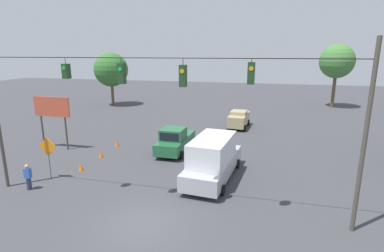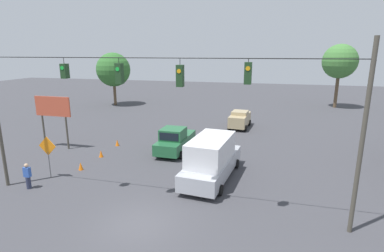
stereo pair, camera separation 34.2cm
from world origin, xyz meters
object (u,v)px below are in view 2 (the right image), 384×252
(traffic_cone_second, at_px, (101,154))
(work_zone_sign, at_px, (48,149))
(overhead_signal_span, at_px, (152,106))
(sedan_tan_oncoming_deep, at_px, (240,119))
(pickup_truck_green_withflow_mid, at_px, (175,140))
(box_truck_silver_crossing_near, at_px, (212,158))
(tree_horizon_left, at_px, (113,70))
(pedestrian, at_px, (28,176))
(tree_horizon_right, at_px, (340,62))
(roadside_billboard, at_px, (53,111))
(traffic_cone_nearest, at_px, (81,166))
(traffic_cone_third, at_px, (117,143))

(traffic_cone_second, xyz_separation_m, work_zone_sign, (1.06, 4.45, 1.71))
(overhead_signal_span, xyz_separation_m, work_zone_sign, (8.08, -1.67, -3.53))
(sedan_tan_oncoming_deep, distance_m, pickup_truck_green_withflow_mid, 10.55)
(box_truck_silver_crossing_near, bearing_deg, tree_horizon_left, -49.89)
(pedestrian, bearing_deg, sedan_tan_oncoming_deep, -120.32)
(overhead_signal_span, height_order, work_zone_sign, overhead_signal_span)
(pedestrian, distance_m, tree_horizon_left, 30.23)
(pickup_truck_green_withflow_mid, bearing_deg, box_truck_silver_crossing_near, 130.70)
(sedan_tan_oncoming_deep, xyz_separation_m, pedestrian, (10.88, 18.60, -0.17))
(tree_horizon_right, bearing_deg, work_zone_sign, 54.79)
(pickup_truck_green_withflow_mid, xyz_separation_m, roadside_billboard, (10.31, 1.69, 2.30))
(box_truck_silver_crossing_near, distance_m, traffic_cone_second, 9.56)
(traffic_cone_second, distance_m, roadside_billboard, 5.95)
(traffic_cone_second, height_order, tree_horizon_right, tree_horizon_right)
(traffic_cone_second, relative_size, pedestrian, 0.35)
(traffic_cone_nearest, bearing_deg, work_zone_sign, 56.75)
(traffic_cone_nearest, bearing_deg, sedan_tan_oncoming_deep, -122.28)
(traffic_cone_third, bearing_deg, sedan_tan_oncoming_deep, -136.21)
(pedestrian, bearing_deg, box_truck_silver_crossing_near, -157.77)
(sedan_tan_oncoming_deep, bearing_deg, tree_horizon_left, -25.23)
(sedan_tan_oncoming_deep, bearing_deg, tree_horizon_right, -127.99)
(overhead_signal_span, relative_size, work_zone_sign, 6.96)
(sedan_tan_oncoming_deep, xyz_separation_m, traffic_cone_nearest, (9.59, 15.19, -0.69))
(traffic_cone_third, xyz_separation_m, tree_horizon_left, (10.68, -19.11, 5.19))
(traffic_cone_third, relative_size, work_zone_sign, 0.20)
(traffic_cone_second, height_order, roadside_billboard, roadside_billboard)
(pickup_truck_green_withflow_mid, relative_size, roadside_billboard, 1.20)
(traffic_cone_third, relative_size, pedestrian, 0.35)
(traffic_cone_third, height_order, work_zone_sign, work_zone_sign)
(overhead_signal_span, bearing_deg, traffic_cone_second, -41.07)
(roadside_billboard, relative_size, work_zone_sign, 1.59)
(pedestrian, height_order, tree_horizon_right, tree_horizon_right)
(work_zone_sign, bearing_deg, pickup_truck_green_withflow_mid, -131.09)
(sedan_tan_oncoming_deep, relative_size, roadside_billboard, 0.97)
(pedestrian, bearing_deg, work_zone_sign, -95.69)
(traffic_cone_second, relative_size, work_zone_sign, 0.20)
(roadside_billboard, bearing_deg, overhead_signal_span, 148.93)
(box_truck_silver_crossing_near, bearing_deg, overhead_signal_span, 61.81)
(tree_horizon_left, xyz_separation_m, tree_horizon_right, (-33.08, -6.41, 1.30))
(traffic_cone_nearest, bearing_deg, box_truck_silver_crossing_near, -174.44)
(sedan_tan_oncoming_deep, xyz_separation_m, box_truck_silver_crossing_near, (0.34, 14.29, 0.44))
(overhead_signal_span, relative_size, pedestrian, 12.23)
(traffic_cone_second, bearing_deg, pedestrian, 78.74)
(box_truck_silver_crossing_near, bearing_deg, roadside_billboard, -11.78)
(work_zone_sign, relative_size, tree_horizon_left, 0.35)
(pedestrian, bearing_deg, traffic_cone_second, -101.26)
(traffic_cone_nearest, distance_m, traffic_cone_third, 5.76)
(traffic_cone_second, distance_m, pedestrian, 6.30)
(traffic_cone_second, xyz_separation_m, roadside_billboard, (5.02, -1.14, 2.99))
(tree_horizon_right, bearing_deg, overhead_signal_span, 66.33)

